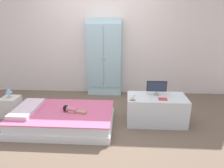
% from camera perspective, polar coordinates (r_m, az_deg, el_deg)
% --- Properties ---
extents(ground_plane, '(10.00, 10.00, 0.02)m').
position_cam_1_polar(ground_plane, '(3.44, -5.39, -11.17)').
color(ground_plane, brown).
extents(back_wall, '(6.40, 0.05, 2.70)m').
position_cam_1_polar(back_wall, '(4.58, -2.90, 14.03)').
color(back_wall, silver).
rests_on(back_wall, ground_plane).
extents(bed, '(1.56, 0.99, 0.26)m').
position_cam_1_polar(bed, '(3.40, -13.30, -9.36)').
color(bed, white).
rests_on(bed, ground_plane).
extents(pillow, '(0.32, 0.71, 0.06)m').
position_cam_1_polar(pillow, '(3.54, -22.55, -6.29)').
color(pillow, silver).
rests_on(pillow, bed).
extents(doll, '(0.39, 0.17, 0.10)m').
position_cam_1_polar(doll, '(3.29, -11.57, -6.93)').
color(doll, '#D6668E').
rests_on(doll, bed).
extents(nightstand, '(0.28, 0.28, 0.35)m').
position_cam_1_polar(nightstand, '(4.02, -26.26, -5.70)').
color(nightstand, silver).
rests_on(nightstand, ground_plane).
extents(table_lamp, '(0.11, 0.11, 0.18)m').
position_cam_1_polar(table_lamp, '(3.92, -26.85, -1.72)').
color(table_lamp, '#B7B2AD').
rests_on(table_lamp, nightstand).
extents(wardrobe, '(0.74, 0.25, 1.65)m').
position_cam_1_polar(wardrobe, '(4.49, -2.20, 7.26)').
color(wardrobe, silver).
rests_on(wardrobe, ground_plane).
extents(tv_stand, '(0.94, 0.51, 0.45)m').
position_cam_1_polar(tv_stand, '(3.47, 12.17, -6.94)').
color(tv_stand, silver).
rests_on(tv_stand, ground_plane).
extents(tv_monitor, '(0.33, 0.10, 0.23)m').
position_cam_1_polar(tv_monitor, '(3.41, 12.32, -0.77)').
color(tv_monitor, '#99999E').
rests_on(tv_monitor, tv_stand).
extents(rocking_horse_toy, '(0.08, 0.04, 0.10)m').
position_cam_1_polar(rocking_horse_toy, '(3.15, 5.84, -3.81)').
color(rocking_horse_toy, '#8E6642').
rests_on(rocking_horse_toy, tv_stand).
extents(book_red, '(0.13, 0.10, 0.01)m').
position_cam_1_polar(book_red, '(3.28, 13.95, -4.09)').
color(book_red, '#CC3838').
rests_on(book_red, tv_stand).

